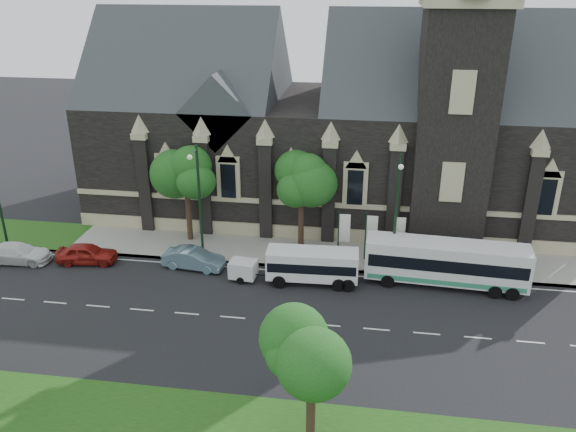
% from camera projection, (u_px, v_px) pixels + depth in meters
% --- Properties ---
extents(ground, '(160.00, 160.00, 0.00)m').
position_uv_depth(ground, '(233.00, 317.00, 36.47)').
color(ground, black).
rests_on(ground, ground).
extents(sidewalk, '(80.00, 5.00, 0.15)m').
position_uv_depth(sidewalk, '(261.00, 250.00, 45.08)').
color(sidewalk, gray).
rests_on(sidewalk, ground).
extents(museum, '(40.00, 17.70, 29.90)m').
position_uv_depth(museum, '(338.00, 122.00, 49.65)').
color(museum, black).
rests_on(museum, ground).
extents(tree_park_east, '(3.40, 3.40, 6.28)m').
position_uv_depth(tree_park_east, '(316.00, 356.00, 25.34)').
color(tree_park_east, black).
rests_on(tree_park_east, ground).
extents(tree_walk_right, '(4.08, 4.08, 7.80)m').
position_uv_depth(tree_walk_right, '(305.00, 177.00, 43.49)').
color(tree_walk_right, black).
rests_on(tree_walk_right, ground).
extents(tree_walk_left, '(3.91, 3.91, 7.64)m').
position_uv_depth(tree_walk_left, '(189.00, 173.00, 44.73)').
color(tree_walk_left, black).
rests_on(tree_walk_left, ground).
extents(street_lamp_near, '(0.36, 1.88, 9.00)m').
position_uv_depth(street_lamp_near, '(396.00, 209.00, 39.56)').
color(street_lamp_near, black).
rests_on(street_lamp_near, ground).
extents(street_lamp_mid, '(0.36, 1.88, 9.00)m').
position_uv_depth(street_lamp_mid, '(199.00, 198.00, 41.45)').
color(street_lamp_mid, black).
rests_on(street_lamp_mid, ground).
extents(banner_flag_left, '(0.90, 0.10, 4.00)m').
position_uv_depth(banner_flag_left, '(342.00, 231.00, 42.87)').
color(banner_flag_left, black).
rests_on(banner_flag_left, ground).
extents(banner_flag_center, '(0.90, 0.10, 4.00)m').
position_uv_depth(banner_flag_center, '(370.00, 232.00, 42.60)').
color(banner_flag_center, black).
rests_on(banner_flag_center, ground).
extents(banner_flag_right, '(0.90, 0.10, 4.00)m').
position_uv_depth(banner_flag_right, '(397.00, 234.00, 42.33)').
color(banner_flag_right, black).
rests_on(banner_flag_right, ground).
extents(tour_coach, '(11.02, 3.10, 3.18)m').
position_uv_depth(tour_coach, '(446.00, 262.00, 39.58)').
color(tour_coach, silver).
rests_on(tour_coach, ground).
extents(shuttle_bus, '(6.38, 2.49, 2.43)m').
position_uv_depth(shuttle_bus, '(313.00, 264.00, 40.02)').
color(shuttle_bus, white).
rests_on(shuttle_bus, ground).
extents(box_trailer, '(2.72, 1.60, 1.42)m').
position_uv_depth(box_trailer, '(243.00, 269.00, 40.65)').
color(box_trailer, silver).
rests_on(box_trailer, ground).
extents(sedan, '(4.70, 2.07, 1.50)m').
position_uv_depth(sedan, '(194.00, 259.00, 42.26)').
color(sedan, '#7292A5').
rests_on(sedan, ground).
extents(car_far_red, '(4.62, 2.35, 1.51)m').
position_uv_depth(car_far_red, '(87.00, 253.00, 43.01)').
color(car_far_red, maroon).
rests_on(car_far_red, ground).
extents(car_far_white, '(5.08, 2.38, 1.43)m').
position_uv_depth(car_far_white, '(18.00, 253.00, 43.15)').
color(car_far_white, silver).
rests_on(car_far_white, ground).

